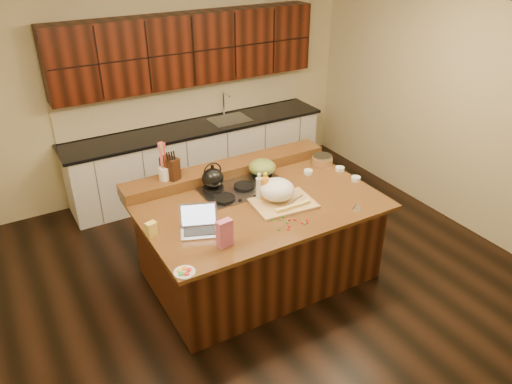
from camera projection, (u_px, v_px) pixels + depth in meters
room at (259, 163)px, 4.85m from camera, size 5.52×5.02×2.72m
island at (258, 238)px, 5.28m from camera, size 2.40×1.60×0.92m
back_ledge at (227, 169)px, 5.56m from camera, size 2.40×0.30×0.12m
cooktop at (244, 187)px, 5.28m from camera, size 0.92×0.52×0.05m
back_counter at (196, 122)px, 6.85m from camera, size 3.70×0.66×2.40m
kettle at (213, 178)px, 5.18m from camera, size 0.25×0.25×0.21m
green_bowl at (262, 167)px, 5.46m from camera, size 0.32×0.32×0.16m
laptop at (199, 224)px, 4.56m from camera, size 0.42×0.38×0.24m
oil_bottle at (265, 190)px, 4.99m from camera, size 0.08×0.08×0.27m
vinegar_bottle at (259, 189)px, 5.02m from camera, size 0.07×0.07×0.25m
wooden_tray at (279, 193)px, 4.99m from camera, size 0.64×0.51×0.24m
ramekin_a at (356, 179)px, 5.45m from camera, size 0.13×0.13×0.04m
ramekin_b at (308, 172)px, 5.59m from camera, size 0.12×0.12×0.04m
ramekin_c at (340, 169)px, 5.66m from camera, size 0.12×0.12×0.04m
strainer_bowl at (322, 161)px, 5.80m from camera, size 0.29×0.29×0.09m
kitchen_timer at (357, 206)px, 4.91m from camera, size 0.09×0.09×0.07m
pink_bag at (225, 233)px, 4.31m from camera, size 0.15×0.09×0.26m
candy_plate at (185, 272)px, 4.03m from camera, size 0.18×0.18×0.01m
package_box at (151, 229)px, 4.48m from camera, size 0.11×0.09×0.13m
utensil_crock at (164, 174)px, 5.18m from camera, size 0.16×0.16×0.14m
knife_block at (170, 168)px, 5.19m from camera, size 0.19×0.22×0.23m
gumdrop_0 at (289, 226)px, 4.63m from camera, size 0.02×0.02×0.02m
gumdrop_1 at (272, 221)px, 4.72m from camera, size 0.02×0.02×0.02m
gumdrop_2 at (302, 223)px, 4.68m from camera, size 0.02×0.02×0.02m
gumdrop_3 at (281, 220)px, 4.73m from camera, size 0.02×0.02×0.02m
gumdrop_4 at (307, 220)px, 4.72m from camera, size 0.02×0.02×0.02m
gumdrop_5 at (287, 222)px, 4.69m from camera, size 0.02×0.02×0.02m
gumdrop_6 at (295, 220)px, 4.73m from camera, size 0.02×0.02×0.02m
gumdrop_7 at (305, 224)px, 4.67m from camera, size 0.02×0.02×0.02m
gumdrop_8 at (288, 229)px, 4.58m from camera, size 0.02×0.02×0.02m
gumdrop_9 at (278, 229)px, 4.58m from camera, size 0.02×0.02×0.02m
gumdrop_10 at (307, 223)px, 4.68m from camera, size 0.02×0.02×0.02m
gumdrop_11 at (283, 217)px, 4.77m from camera, size 0.02×0.02×0.02m
gumdrop_12 at (289, 220)px, 4.73m from camera, size 0.02×0.02×0.02m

